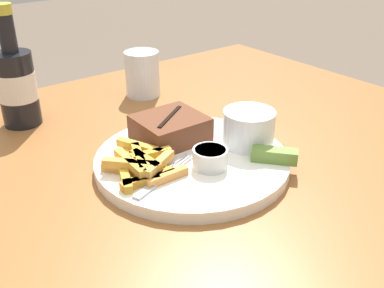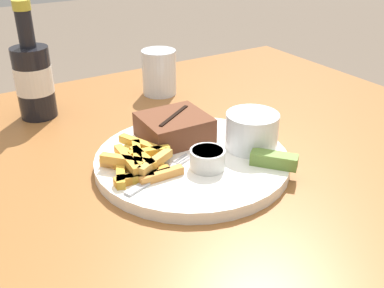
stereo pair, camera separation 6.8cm
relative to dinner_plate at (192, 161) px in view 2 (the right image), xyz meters
name	(u,v)px [view 2 (the right image)]	position (x,y,z in m)	size (l,w,h in m)	color
dining_table	(192,216)	(0.00, 0.00, -0.11)	(1.11, 0.96, 0.77)	#935B2D
dinner_plate	(192,161)	(0.00, 0.00, 0.00)	(0.30, 0.30, 0.02)	white
steak_portion	(174,127)	(0.01, 0.07, 0.03)	(0.11, 0.10, 0.04)	brown
fries_pile	(137,162)	(-0.09, 0.01, 0.02)	(0.10, 0.13, 0.02)	gold
coleslaw_cup	(252,129)	(0.09, -0.02, 0.04)	(0.08, 0.08, 0.06)	white
dipping_sauce_cup	(207,158)	(0.00, -0.04, 0.02)	(0.05, 0.05, 0.03)	silver
pickle_spear	(274,160)	(0.09, -0.09, 0.02)	(0.06, 0.07, 0.02)	olive
fork_utensil	(158,176)	(-0.07, -0.03, 0.01)	(0.13, 0.06, 0.00)	#B7B7BC
beer_bottle	(34,78)	(-0.15, 0.32, 0.07)	(0.07, 0.07, 0.22)	black
drinking_glass	(159,72)	(0.10, 0.30, 0.04)	(0.07, 0.07, 0.09)	silver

